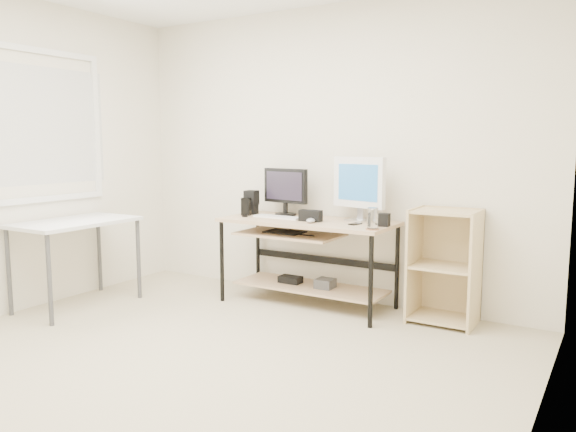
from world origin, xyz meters
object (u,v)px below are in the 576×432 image
(shelf_unit, at_px, (446,265))
(black_monitor, at_px, (285,189))
(desk, at_px, (305,244))
(side_table, at_px, (75,230))
(audio_controller, at_px, (246,207))
(white_imac, at_px, (359,184))

(shelf_unit, height_order, black_monitor, black_monitor)
(desk, height_order, side_table, same)
(desk, bearing_deg, audio_controller, -176.89)
(desk, height_order, shelf_unit, shelf_unit)
(white_imac, distance_m, audio_controller, 1.07)
(shelf_unit, bearing_deg, desk, -172.23)
(shelf_unit, xyz_separation_m, audio_controller, (-1.77, -0.19, 0.38))
(white_imac, bearing_deg, desk, -147.73)
(side_table, xyz_separation_m, white_imac, (2.09, 1.21, 0.39))
(side_table, relative_size, white_imac, 1.85)
(black_monitor, bearing_deg, audio_controller, -141.56)
(side_table, xyz_separation_m, black_monitor, (1.37, 1.21, 0.32))
(side_table, relative_size, black_monitor, 2.14)
(white_imac, bearing_deg, side_table, -136.36)
(black_monitor, distance_m, white_imac, 0.72)
(desk, xyz_separation_m, side_table, (-1.65, -1.06, 0.13))
(side_table, xyz_separation_m, shelf_unit, (2.83, 1.22, -0.22))
(shelf_unit, bearing_deg, white_imac, -178.87)
(white_imac, bearing_deg, black_monitor, -166.55)
(side_table, height_order, audio_controller, audio_controller)
(desk, xyz_separation_m, shelf_unit, (1.18, 0.16, -0.09))
(white_imac, relative_size, audio_controller, 3.34)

